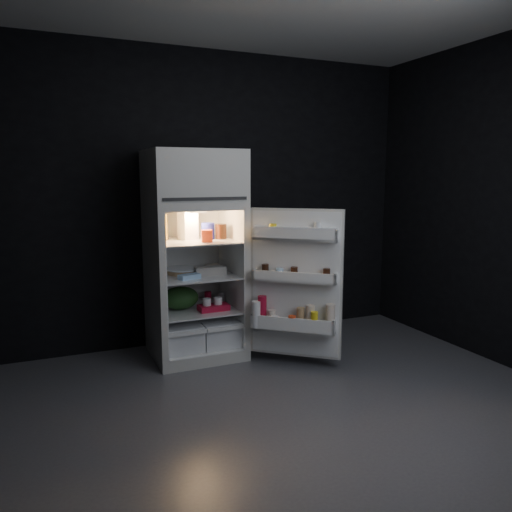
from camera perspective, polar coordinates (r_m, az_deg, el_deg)
name	(u,v)px	position (r m, az deg, el deg)	size (l,w,h in m)	color
floor	(293,410)	(3.54, 4.21, -17.19)	(4.00, 3.40, 0.00)	#4F4F54
wall_back	(211,199)	(4.75, -5.16, 6.50)	(4.00, 0.00, 2.70)	black
refrigerator	(194,248)	(4.34, -7.16, 0.97)	(0.76, 0.71, 1.78)	beige
fridge_door	(295,286)	(4.07, 4.46, -3.42)	(0.68, 0.61, 1.22)	beige
milk_jug	(188,225)	(4.34, -7.81, 3.50)	(0.13, 0.13, 0.24)	white
mayo_jar	(208,231)	(4.33, -5.51, 2.86)	(0.11, 0.11, 0.14)	#1E25A3
jam_jar	(221,232)	(4.33, -4.03, 2.81)	(0.10, 0.10, 0.13)	black
amber_bottle	(163,227)	(4.30, -10.63, 3.24)	(0.08, 0.08, 0.22)	#BC8A1E
small_carton	(207,236)	(4.14, -5.63, 2.29)	(0.09, 0.07, 0.10)	#E4431A
egg_carton	(210,271)	(4.30, -5.25, -1.70)	(0.27, 0.10, 0.07)	#9A948C
pie	(183,271)	(4.38, -8.35, -1.75)	(0.27, 0.27, 0.04)	#A17F55
flat_package	(189,277)	(4.15, -7.63, -2.35)	(0.18, 0.09, 0.04)	#92BAE1
wrapped_pkg	(213,267)	(4.52, -4.96, -1.28)	(0.12, 0.10, 0.05)	beige
produce_bag	(180,298)	(4.37, -8.65, -4.77)	(0.32, 0.27, 0.20)	#193815
yogurt_tray	(214,307)	(4.31, -4.87, -5.88)	(0.26, 0.14, 0.05)	#A80E29
small_can_red	(208,296)	(4.62, -5.52, -4.62)	(0.06, 0.06, 0.09)	#A80E29
small_can_silver	(221,297)	(4.59, -4.00, -4.69)	(0.06, 0.06, 0.09)	silver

